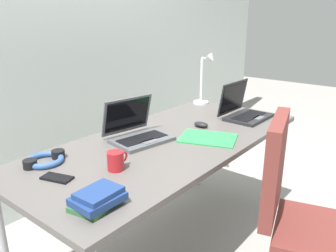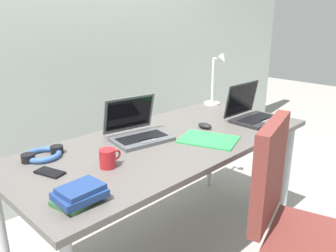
{
  "view_description": "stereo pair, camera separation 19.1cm",
  "coord_description": "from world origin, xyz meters",
  "px_view_note": "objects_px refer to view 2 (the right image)",
  "views": [
    {
      "loc": [
        -1.42,
        -1.14,
        1.42
      ],
      "look_at": [
        0.0,
        0.0,
        0.82
      ],
      "focal_mm": 36.61,
      "sensor_mm": 36.0,
      "label": 1
    },
    {
      "loc": [
        -1.29,
        -1.28,
        1.42
      ],
      "look_at": [
        0.0,
        0.0,
        0.82
      ],
      "focal_mm": 36.61,
      "sensor_mm": 36.0,
      "label": 2
    }
  ],
  "objects_px": {
    "laptop_by_keyboard": "(252,113)",
    "computer_mouse": "(205,126)",
    "paper_folder_mid_desk": "(209,140)",
    "cell_phone": "(50,172)",
    "office_chair": "(300,244)",
    "book_stack": "(80,194)",
    "headphones": "(43,155)",
    "coffee_mug": "(108,158)",
    "desk_lamp": "(216,80)",
    "laptop_back_left": "(138,131)"
  },
  "relations": [
    {
      "from": "cell_phone",
      "to": "desk_lamp",
      "type": "bearing_deg",
      "value": -9.69
    },
    {
      "from": "desk_lamp",
      "to": "office_chair",
      "type": "bearing_deg",
      "value": -123.95
    },
    {
      "from": "computer_mouse",
      "to": "coffee_mug",
      "type": "bearing_deg",
      "value": -178.99
    },
    {
      "from": "desk_lamp",
      "to": "computer_mouse",
      "type": "height_order",
      "value": "desk_lamp"
    },
    {
      "from": "desk_lamp",
      "to": "coffee_mug",
      "type": "bearing_deg",
      "value": -164.9
    },
    {
      "from": "computer_mouse",
      "to": "cell_phone",
      "type": "distance_m",
      "value": 0.99
    },
    {
      "from": "laptop_by_keyboard",
      "to": "office_chair",
      "type": "relative_size",
      "value": 0.34
    },
    {
      "from": "paper_folder_mid_desk",
      "to": "laptop_back_left",
      "type": "bearing_deg",
      "value": 130.92
    },
    {
      "from": "paper_folder_mid_desk",
      "to": "office_chair",
      "type": "distance_m",
      "value": 0.7
    },
    {
      "from": "cell_phone",
      "to": "headphones",
      "type": "height_order",
      "value": "headphones"
    },
    {
      "from": "desk_lamp",
      "to": "laptop_back_left",
      "type": "height_order",
      "value": "desk_lamp"
    },
    {
      "from": "cell_phone",
      "to": "office_chair",
      "type": "xyz_separation_m",
      "value": [
        0.78,
        -0.84,
        -0.35
      ]
    },
    {
      "from": "computer_mouse",
      "to": "office_chair",
      "type": "bearing_deg",
      "value": -107.42
    },
    {
      "from": "laptop_back_left",
      "to": "laptop_by_keyboard",
      "type": "height_order",
      "value": "laptop_by_keyboard"
    },
    {
      "from": "laptop_by_keyboard",
      "to": "book_stack",
      "type": "height_order",
      "value": "laptop_by_keyboard"
    },
    {
      "from": "computer_mouse",
      "to": "book_stack",
      "type": "bearing_deg",
      "value": -169.81
    },
    {
      "from": "headphones",
      "to": "office_chair",
      "type": "relative_size",
      "value": 0.22
    },
    {
      "from": "laptop_by_keyboard",
      "to": "computer_mouse",
      "type": "height_order",
      "value": "laptop_by_keyboard"
    },
    {
      "from": "cell_phone",
      "to": "coffee_mug",
      "type": "xyz_separation_m",
      "value": [
        0.22,
        -0.13,
        0.04
      ]
    },
    {
      "from": "desk_lamp",
      "to": "cell_phone",
      "type": "height_order",
      "value": "desk_lamp"
    },
    {
      "from": "coffee_mug",
      "to": "office_chair",
      "type": "height_order",
      "value": "office_chair"
    },
    {
      "from": "office_chair",
      "to": "coffee_mug",
      "type": "bearing_deg",
      "value": 127.85
    },
    {
      "from": "cell_phone",
      "to": "paper_folder_mid_desk",
      "type": "distance_m",
      "value": 0.87
    },
    {
      "from": "paper_folder_mid_desk",
      "to": "office_chair",
      "type": "height_order",
      "value": "office_chair"
    },
    {
      "from": "desk_lamp",
      "to": "office_chair",
      "type": "xyz_separation_m",
      "value": [
        -0.7,
        -1.05,
        -0.54
      ]
    },
    {
      "from": "laptop_back_left",
      "to": "paper_folder_mid_desk",
      "type": "relative_size",
      "value": 1.16
    },
    {
      "from": "desk_lamp",
      "to": "headphones",
      "type": "distance_m",
      "value": 1.43
    },
    {
      "from": "cell_phone",
      "to": "paper_folder_mid_desk",
      "type": "height_order",
      "value": "cell_phone"
    },
    {
      "from": "cell_phone",
      "to": "book_stack",
      "type": "xyz_separation_m",
      "value": [
        -0.03,
        -0.31,
        0.03
      ]
    },
    {
      "from": "cell_phone",
      "to": "paper_folder_mid_desk",
      "type": "relative_size",
      "value": 0.44
    },
    {
      "from": "computer_mouse",
      "to": "coffee_mug",
      "type": "distance_m",
      "value": 0.76
    },
    {
      "from": "computer_mouse",
      "to": "book_stack",
      "type": "relative_size",
      "value": 0.48
    },
    {
      "from": "headphones",
      "to": "paper_folder_mid_desk",
      "type": "relative_size",
      "value": 0.69
    },
    {
      "from": "headphones",
      "to": "paper_folder_mid_desk",
      "type": "xyz_separation_m",
      "value": [
        0.77,
        -0.43,
        -0.01
      ]
    },
    {
      "from": "office_chair",
      "to": "paper_folder_mid_desk",
      "type": "bearing_deg",
      "value": 84.58
    },
    {
      "from": "cell_phone",
      "to": "office_chair",
      "type": "distance_m",
      "value": 1.19
    },
    {
      "from": "laptop_by_keyboard",
      "to": "cell_phone",
      "type": "distance_m",
      "value": 1.35
    },
    {
      "from": "laptop_back_left",
      "to": "cell_phone",
      "type": "distance_m",
      "value": 0.57
    },
    {
      "from": "laptop_by_keyboard",
      "to": "cell_phone",
      "type": "relative_size",
      "value": 2.42
    },
    {
      "from": "laptop_back_left",
      "to": "laptop_by_keyboard",
      "type": "distance_m",
      "value": 0.81
    },
    {
      "from": "computer_mouse",
      "to": "headphones",
      "type": "distance_m",
      "value": 0.96
    },
    {
      "from": "laptop_back_left",
      "to": "laptop_by_keyboard",
      "type": "xyz_separation_m",
      "value": [
        0.77,
        -0.27,
        0.0
      ]
    },
    {
      "from": "laptop_by_keyboard",
      "to": "computer_mouse",
      "type": "relative_size",
      "value": 3.43
    },
    {
      "from": "headphones",
      "to": "book_stack",
      "type": "distance_m",
      "value": 0.51
    },
    {
      "from": "headphones",
      "to": "book_stack",
      "type": "height_order",
      "value": "book_stack"
    },
    {
      "from": "computer_mouse",
      "to": "paper_folder_mid_desk",
      "type": "bearing_deg",
      "value": -137.26
    },
    {
      "from": "laptop_back_left",
      "to": "office_chair",
      "type": "distance_m",
      "value": 1.0
    },
    {
      "from": "cell_phone",
      "to": "computer_mouse",
      "type": "bearing_deg",
      "value": -22.97
    },
    {
      "from": "laptop_back_left",
      "to": "book_stack",
      "type": "distance_m",
      "value": 0.71
    },
    {
      "from": "headphones",
      "to": "paper_folder_mid_desk",
      "type": "distance_m",
      "value": 0.88
    }
  ]
}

